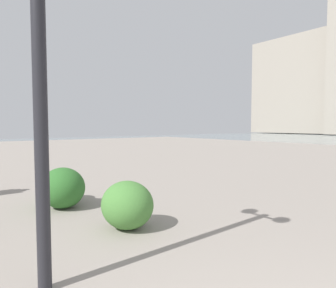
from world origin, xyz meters
TOP-DOWN VIEW (x-y plane):
  - building_highrise at (37.45, -66.25)m, footprint 17.46×14.08m
  - lamppost at (3.22, 0.56)m, footprint 0.98×0.28m
  - bollard_mid at (9.73, -1.15)m, footprint 0.13×0.13m
  - shrub_low at (6.26, -0.64)m, footprint 0.98×0.89m
  - shrub_round at (6.81, -0.80)m, footprint 0.73×0.65m
  - shrub_wide at (4.34, -1.06)m, footprint 0.93×0.84m

SIDE VIEW (x-z plane):
  - shrub_round at x=6.81m, z-range 0.00..0.62m
  - shrub_wide at x=4.34m, z-range 0.00..0.79m
  - bollard_mid at x=9.73m, z-range 0.02..0.80m
  - shrub_low at x=6.26m, z-range 0.00..0.84m
  - lamppost at x=3.22m, z-range 0.67..4.73m
  - building_highrise at x=37.45m, z-range 0.00..20.88m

